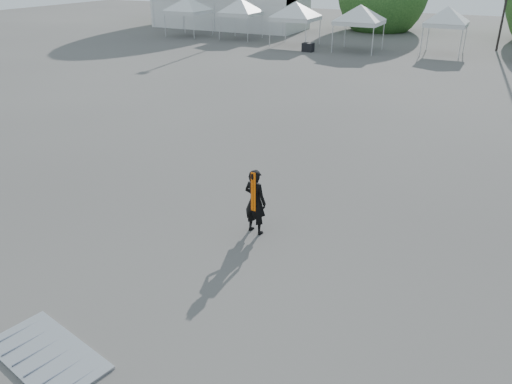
% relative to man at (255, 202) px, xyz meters
% --- Properties ---
extents(ground, '(120.00, 120.00, 0.00)m').
position_rel_man_xyz_m(ground, '(0.69, 1.04, -0.86)').
color(ground, '#474442').
rests_on(ground, ground).
extents(marquee, '(15.00, 6.25, 4.23)m').
position_rel_man_xyz_m(marquee, '(-21.31, 36.04, 1.11)').
color(marquee, silver).
rests_on(marquee, ground).
extents(tent_a, '(4.57, 4.57, 3.88)m').
position_rel_man_xyz_m(tent_a, '(-21.59, 29.14, 2.20)').
color(tent_a, silver).
rests_on(tent_a, ground).
extents(tent_b, '(4.17, 4.17, 3.88)m').
position_rel_man_xyz_m(tent_b, '(-16.58, 29.72, 2.20)').
color(tent_b, silver).
rests_on(tent_b, ground).
extents(tent_c, '(4.59, 4.59, 3.88)m').
position_rel_man_xyz_m(tent_c, '(-10.98, 28.46, 2.20)').
color(tent_c, silver).
rests_on(tent_c, ground).
extents(tent_d, '(4.55, 4.55, 3.88)m').
position_rel_man_xyz_m(tent_d, '(-5.71, 28.11, 2.20)').
color(tent_d, silver).
rests_on(tent_d, ground).
extents(tent_e, '(4.03, 4.03, 3.88)m').
position_rel_man_xyz_m(tent_e, '(0.19, 29.72, 2.20)').
color(tent_e, silver).
rests_on(tent_e, ground).
extents(man, '(0.69, 0.52, 1.71)m').
position_rel_man_xyz_m(man, '(0.00, 0.00, 0.00)').
color(man, black).
rests_on(man, ground).
extents(barrier_left, '(2.51, 1.63, 0.07)m').
position_rel_man_xyz_m(barrier_left, '(-1.23, -5.59, -0.82)').
color(barrier_left, '#ADAFB5').
rests_on(barrier_left, ground).
extents(crate_west, '(0.82, 0.65, 0.63)m').
position_rel_man_xyz_m(crate_west, '(-8.96, 26.24, -0.54)').
color(crate_west, black).
rests_on(crate_west, ground).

